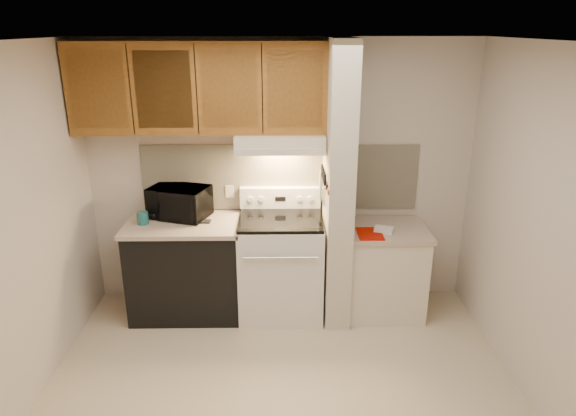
{
  "coord_description": "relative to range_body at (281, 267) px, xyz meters",
  "views": [
    {
      "loc": [
        0.0,
        -3.17,
        2.59
      ],
      "look_at": [
        0.06,
        0.75,
        1.19
      ],
      "focal_mm": 32.0,
      "sensor_mm": 36.0,
      "label": 1
    }
  ],
  "objects": [
    {
      "name": "cooktop",
      "position": [
        0.0,
        0.0,
        0.48
      ],
      "size": [
        0.74,
        0.64,
        0.03
      ],
      "primitive_type": "cube",
      "color": "black",
      "rests_on": "range_body"
    },
    {
      "name": "pillar_trim",
      "position": [
        0.39,
        -0.01,
        0.84
      ],
      "size": [
        0.01,
        0.7,
        0.04
      ],
      "primitive_type": "cube",
      "color": "brown",
      "rests_on": "partition_pillar"
    },
    {
      "name": "wall_right",
      "position": [
        1.8,
        -1.16,
        0.79
      ],
      "size": [
        0.02,
        3.0,
        2.5
      ],
      "primitive_type": "cube",
      "color": "beige",
      "rests_on": "floor"
    },
    {
      "name": "ceiling",
      "position": [
        0.0,
        -1.16,
        2.04
      ],
      "size": [
        3.6,
        3.6,
        0.0
      ],
      "primitive_type": "plane",
      "rotation": [
        3.14,
        0.0,
        0.0
      ],
      "color": "white",
      "rests_on": "wall_back"
    },
    {
      "name": "range_backguard",
      "position": [
        0.0,
        0.28,
        0.59
      ],
      "size": [
        0.76,
        0.08,
        0.2
      ],
      "primitive_type": "cube",
      "color": "silver",
      "rests_on": "range_body"
    },
    {
      "name": "knife_blade_b",
      "position": [
        0.38,
        -0.13,
        0.75
      ],
      "size": [
        0.01,
        0.04,
        0.18
      ],
      "primitive_type": "cube",
      "color": "silver",
      "rests_on": "knife_strip"
    },
    {
      "name": "wall_back",
      "position": [
        0.0,
        0.34,
        0.79
      ],
      "size": [
        3.6,
        2.5,
        0.02
      ],
      "primitive_type": "cube",
      "rotation": [
        1.57,
        0.0,
        0.0
      ],
      "color": "beige",
      "rests_on": "floor"
    },
    {
      "name": "outlet",
      "position": [
        -0.48,
        0.32,
        0.64
      ],
      "size": [
        0.08,
        0.01,
        0.12
      ],
      "primitive_type": "cube",
      "color": "beige",
      "rests_on": "backsplash"
    },
    {
      "name": "dishwasher_front",
      "position": [
        -0.88,
        0.01,
        -0.03
      ],
      "size": [
        1.0,
        0.63,
        0.87
      ],
      "primitive_type": "cube",
      "color": "black",
      "rests_on": "floor"
    },
    {
      "name": "white_box",
      "position": [
        0.92,
        -0.11,
        0.41
      ],
      "size": [
        0.19,
        0.16,
        0.04
      ],
      "primitive_type": "cube",
      "rotation": [
        0.0,
        0.0,
        -0.35
      ],
      "color": "white",
      "rests_on": "right_countertop"
    },
    {
      "name": "knife_handle_c",
      "position": [
        0.38,
        -0.05,
        0.91
      ],
      "size": [
        0.02,
        0.02,
        0.1
      ],
      "primitive_type": "cylinder",
      "color": "black",
      "rests_on": "knife_strip"
    },
    {
      "name": "cab_door_c",
      "position": [
        -0.42,
        0.01,
        1.62
      ],
      "size": [
        0.46,
        0.01,
        0.63
      ],
      "primitive_type": "cube",
      "color": "brown",
      "rests_on": "upper_cabinets"
    },
    {
      "name": "cab_door_d",
      "position": [
        0.13,
        0.01,
        1.62
      ],
      "size": [
        0.46,
        0.01,
        0.63
      ],
      "primitive_type": "cube",
      "color": "brown",
      "rests_on": "upper_cabinets"
    },
    {
      "name": "range_body",
      "position": [
        0.0,
        0.0,
        0.0
      ],
      "size": [
        0.76,
        0.65,
        0.92
      ],
      "primitive_type": "cube",
      "color": "silver",
      "rests_on": "floor"
    },
    {
      "name": "left_countertop",
      "position": [
        -0.88,
        0.01,
        0.43
      ],
      "size": [
        1.04,
        0.67,
        0.04
      ],
      "primitive_type": "cube",
      "color": "#B8A28D",
      "rests_on": "dishwasher_front"
    },
    {
      "name": "range_hood",
      "position": [
        0.0,
        0.12,
        1.17
      ],
      "size": [
        0.78,
        0.44,
        0.15
      ],
      "primitive_type": "cube",
      "color": "beige",
      "rests_on": "upper_cabinets"
    },
    {
      "name": "cab_gap_a",
      "position": [
        -1.23,
        0.01,
        1.62
      ],
      "size": [
        0.01,
        0.01,
        0.73
      ],
      "primitive_type": "cube",
      "color": "black",
      "rests_on": "upper_cabinets"
    },
    {
      "name": "oven_window",
      "position": [
        0.0,
        -0.32,
        0.04
      ],
      "size": [
        0.5,
        0.01,
        0.3
      ],
      "primitive_type": "cube",
      "color": "black",
      "rests_on": "range_body"
    },
    {
      "name": "range_display",
      "position": [
        0.0,
        0.24,
        0.59
      ],
      "size": [
        0.1,
        0.01,
        0.04
      ],
      "primitive_type": "cube",
      "color": "black",
      "rests_on": "range_backguard"
    },
    {
      "name": "backsplash",
      "position": [
        0.0,
        0.33,
        0.78
      ],
      "size": [
        2.6,
        0.02,
        0.63
      ],
      "primitive_type": "cube",
      "color": "beige",
      "rests_on": "wall_back"
    },
    {
      "name": "red_folder",
      "position": [
        0.79,
        -0.16,
        0.39
      ],
      "size": [
        0.22,
        0.3,
        0.01
      ],
      "primitive_type": "cube",
      "rotation": [
        0.0,
        0.0,
        -0.01
      ],
      "color": "#A81002",
      "rests_on": "right_countertop"
    },
    {
      "name": "range_knob_right_inner",
      "position": [
        0.18,
        0.24,
        0.59
      ],
      "size": [
        0.05,
        0.02,
        0.05
      ],
      "primitive_type": "cylinder",
      "rotation": [
        1.57,
        0.0,
        0.0
      ],
      "color": "silver",
      "rests_on": "range_backguard"
    },
    {
      "name": "knife_handle_a",
      "position": [
        0.38,
        -0.22,
        0.91
      ],
      "size": [
        0.02,
        0.02,
        0.1
      ],
      "primitive_type": "cylinder",
      "color": "black",
      "rests_on": "knife_strip"
    },
    {
      "name": "microwave",
      "position": [
        -0.93,
        0.15,
        0.59
      ],
      "size": [
        0.6,
        0.5,
        0.29
      ],
      "primitive_type": "imported",
      "rotation": [
        0.0,
        0.0,
        -0.32
      ],
      "color": "black",
      "rests_on": "left_countertop"
    },
    {
      "name": "knife_handle_e",
      "position": [
        0.38,
        0.1,
        0.91
      ],
      "size": [
        0.02,
        0.02,
        0.1
      ],
      "primitive_type": "cylinder",
      "color": "black",
      "rests_on": "knife_strip"
    },
    {
      "name": "right_countertop",
      "position": [
        0.97,
        -0.01,
        0.37
      ],
      "size": [
        0.74,
        0.64,
        0.04
      ],
      "primitive_type": "cube",
      "color": "#B8A28D",
      "rests_on": "right_cab_base"
    },
    {
      "name": "cab_door_b",
      "position": [
        -0.96,
        0.01,
        1.62
      ],
      "size": [
        0.46,
        0.01,
        0.63
      ],
      "primitive_type": "cube",
      "color": "brown",
      "rests_on": "upper_cabinets"
    },
    {
      "name": "teal_jar",
      "position": [
        -1.23,
        -0.03,
        0.51
      ],
      "size": [
        0.13,
        0.13,
        0.11
      ],
      "primitive_type": "cylinder",
      "rotation": [
        0.0,
        0.0,
        -0.37
      ],
      "color": "#1C5F60",
      "rests_on": "left_countertop"
    },
    {
      "name": "hood_lip",
      "position": [
        0.0,
        -0.08,
        1.12
      ],
      "size": [
        0.78,
        0.04,
        0.06
      ],
      "primitive_type": "cube",
      "color": "beige",
      "rests_on": "range_hood"
    },
    {
      "name": "knife_strip",
      "position": [
        0.39,
        -0.06,
        0.86
      ],
      "size": [
        0.02,
        0.42,
        0.04
      ],
      "primitive_type": "cube",
      "color": "black",
      "rests_on": "partition_pillar"
    },
    {
      "name": "range_knob_left_inner",
      "position": [
        -0.18,
        0.24,
        0.59
      ],
      "size": [
        0.05,
        0.02,
        0.05
      ],
      "primitive_type": "cylinder",
      "rotation": [
        1.57,
        0.0,
        0.0
      ],
      "color": "silver",
      "rests_on": "range_backguard"
    },
    {
      "name": "knife_blade_a",
      "position": [
        0.38,
        -0.23,
        0.76
      ],
      "size": [
        0.01,
        0.03,
        0.16
      ],
      "primitive_type": "cube",
      "color": "silver",
      "rests_on": "knife_strip"
    },
    {
      "name": "knife_blade_c",
      "position": [
        0.38,
        -0.06,
        0.74
      ],
      "size": [
        0.01,
        0.04,
        0.2
      ],
      "primitive_type": "cube",
      "color": "silver",
      "rests_on": "knife_strip"
    },
    {
      "name": "knife_handle_b",
      "position": [
        0.38,
        -0.14,
        0.91
      ],
      "size": [
        0.02,
        0.02,
        0.1
      ],
      "primitive_type": "cylinder",
      "color": "black",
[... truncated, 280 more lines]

